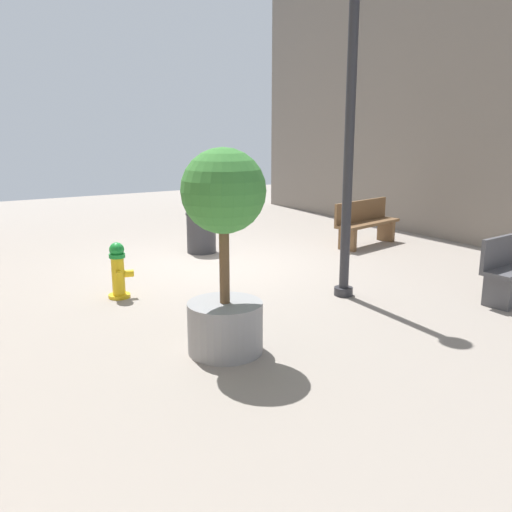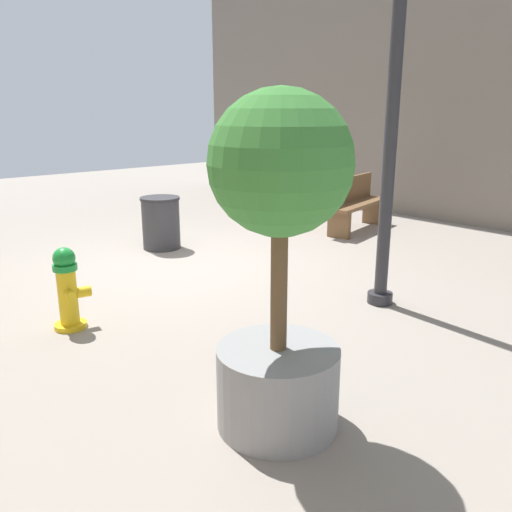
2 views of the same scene
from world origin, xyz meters
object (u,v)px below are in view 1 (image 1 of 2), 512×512
Objects in this scene: bench_near at (365,222)px; street_lamp at (351,101)px; fire_hydrant at (118,270)px; planter_tree at (224,241)px; trash_bin at (201,232)px.

street_lamp is (2.77, 2.52, 2.30)m from bench_near.
bench_near reaches higher than fire_hydrant.
planter_tree reaches higher than bench_near.
bench_near is 4.40m from street_lamp.
planter_tree is at bearing 98.05° from fire_hydrant.
fire_hydrant is 1.03× the size of trash_bin.
fire_hydrant is 3.15m from trash_bin.
trash_bin is at bearing -82.18° from street_lamp.
bench_near is at bearing -137.64° from street_lamp.
planter_tree is at bearing 66.69° from trash_bin.
bench_near is at bearing -146.89° from planter_tree.
street_lamp reaches higher than fire_hydrant.
street_lamp is at bearing 97.82° from trash_bin.
bench_near is 2.24× the size of trash_bin.
street_lamp reaches higher than planter_tree.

